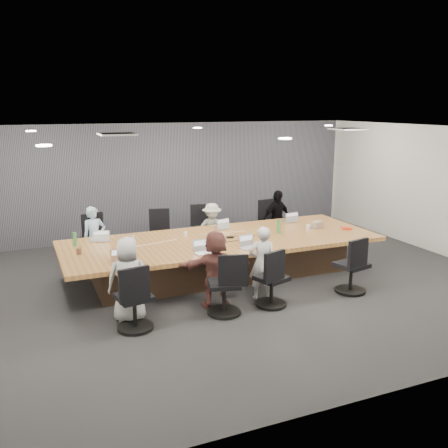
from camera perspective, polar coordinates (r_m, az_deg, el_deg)
name	(u,v)px	position (r m, az deg, el deg)	size (l,w,h in m)	color
floor	(232,284)	(9.32, 0.96, -6.82)	(10.00, 8.00, 0.00)	#262627
ceiling	(233,130)	(8.75, 1.04, 10.65)	(10.00, 8.00, 0.00)	white
wall_back	(168,180)	(12.63, -6.39, 5.05)	(10.00, 2.80, 0.00)	beige
wall_front	(384,280)	(5.64, 17.78, -6.13)	(10.00, 2.80, 0.00)	beige
wall_right	(443,191)	(11.84, 23.76, 3.43)	(8.00, 2.80, 0.00)	beige
curtain	(169,180)	(12.56, -6.29, 5.00)	(9.80, 0.04, 2.80)	#4E4F5B
conference_table	(222,256)	(9.62, -0.23, -3.63)	(6.00, 2.20, 0.74)	#3C2A1C
chair_0	(92,244)	(10.65, -14.80, -2.23)	(0.58, 0.58, 0.86)	black
chair_1	(165,237)	(10.96, -6.73, -1.52)	(0.56, 0.56, 0.83)	black
chair_2	(206,232)	(11.25, -2.05, -0.92)	(0.59, 0.59, 0.87)	black
chair_3	(269,226)	(11.90, 5.20, -0.22)	(0.58, 0.58, 0.85)	black
chair_4	(134,302)	(7.49, -10.21, -8.80)	(0.57, 0.57, 0.84)	black
chair_5	(224,289)	(7.89, 0.02, -7.39)	(0.57, 0.57, 0.85)	black
chair_6	(272,283)	(8.24, 5.45, -6.70)	(0.54, 0.54, 0.80)	black
chair_7	(351,269)	(9.05, 14.34, -5.05)	(0.57, 0.57, 0.84)	black
person_0	(94,238)	(10.26, -14.59, -1.60)	(0.47, 0.31, 1.28)	#98BAD7
laptop_0	(99,240)	(9.71, -14.13, -1.76)	(0.30, 0.20, 0.02)	#B2B2B7
person_2	(212,229)	(10.90, -1.40, -0.62)	(0.75, 0.43, 1.16)	#99A296
laptop_2	(222,227)	(10.36, -0.28, -0.39)	(0.29, 0.20, 0.02)	#B2B2B7
person_3	(277,219)	(11.55, 6.04, 0.57)	(0.78, 0.33, 1.34)	black
laptop_3	(289,221)	(11.06, 7.43, 0.39)	(0.32, 0.22, 0.02)	#B2B2B7
person_4	(128,279)	(7.72, -10.87, -6.24)	(0.64, 0.42, 1.32)	#A8A8A8
laptop_4	(121,263)	(8.21, -11.72, -4.42)	(0.29, 0.20, 0.02)	#8C6647
person_5	(216,269)	(8.12, -0.95, -5.13)	(1.19, 0.38, 1.28)	brown
laptop_5	(204,253)	(8.57, -2.33, -3.37)	(0.29, 0.20, 0.02)	#B2B2B7
person_6	(262,263)	(8.45, 4.36, -4.46)	(0.46, 0.30, 1.27)	#B1B1B1
laptop_6	(248,248)	(8.89, 2.76, -2.76)	(0.28, 0.20, 0.02)	#B2B2B7
bottle_green_left	(75,239)	(9.40, -16.70, -1.68)	(0.07, 0.07, 0.26)	#387D3E
bottle_green_right	(279,226)	(9.97, 6.26, -0.27)	(0.08, 0.08, 0.27)	#387D3E
bottle_clear	(133,242)	(9.08, -10.37, -1.98)	(0.06, 0.06, 0.21)	silver
cup_white_far	(185,234)	(9.70, -4.43, -1.17)	(0.07, 0.07, 0.09)	white
cup_white_near	(308,227)	(10.34, 9.61, -0.37)	(0.08, 0.08, 0.10)	white
mug_brown	(79,251)	(8.89, -16.26, -3.00)	(0.09, 0.09, 0.11)	brown
mic_left	(205,246)	(8.98, -2.13, -2.54)	(0.16, 0.11, 0.03)	black
mic_right	(230,237)	(9.58, 0.68, -1.52)	(0.13, 0.09, 0.03)	black
stapler	(217,241)	(9.23, -0.81, -2.00)	(0.15, 0.04, 0.06)	black
canvas_bag	(317,225)	(10.54, 10.55, -0.07)	(0.24, 0.15, 0.13)	gray
snack_packet	(347,228)	(10.55, 13.85, -0.47)	(0.19, 0.12, 0.04)	red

